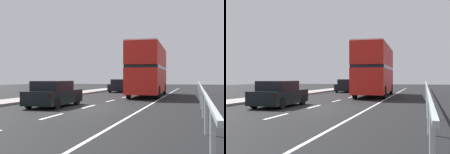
% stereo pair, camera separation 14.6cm
% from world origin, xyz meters
% --- Properties ---
extents(ground_plane, '(73.68, 120.00, 0.10)m').
position_xyz_m(ground_plane, '(0.00, 0.00, -0.05)').
color(ground_plane, black).
extents(lane_paint_markings, '(3.21, 46.00, 0.01)m').
position_xyz_m(lane_paint_markings, '(1.86, 8.90, 0.00)').
color(lane_paint_markings, silver).
rests_on(lane_paint_markings, ground).
extents(bridge_side_railing, '(0.10, 42.00, 1.11)m').
position_xyz_m(bridge_side_railing, '(5.97, 9.00, 0.90)').
color(bridge_side_railing, '#AFBBBB').
rests_on(bridge_side_railing, ground).
extents(double_decker_bus_red, '(2.81, 10.11, 4.40)m').
position_xyz_m(double_decker_bus_red, '(1.66, 10.63, 2.35)').
color(double_decker_bus_red, red).
rests_on(double_decker_bus_red, ground).
extents(hatchback_car_near, '(1.78, 4.07, 1.42)m').
position_xyz_m(hatchback_car_near, '(-1.86, -0.44, 0.68)').
color(hatchback_car_near, black).
rests_on(hatchback_car_near, ground).
extents(sedan_car_ahead, '(2.03, 4.50, 1.43)m').
position_xyz_m(sedan_car_ahead, '(-2.41, 17.11, 0.69)').
color(sedan_car_ahead, black).
rests_on(sedan_car_ahead, ground).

